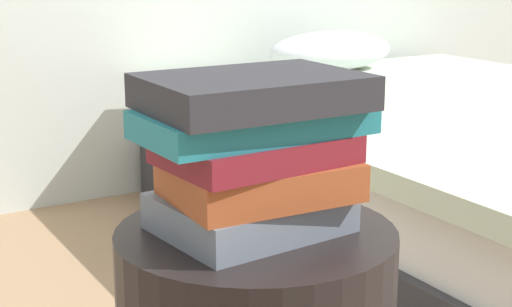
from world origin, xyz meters
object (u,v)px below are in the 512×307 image
object	(u,v)px
book_rust	(262,179)
book_charcoal	(253,92)
bed	(469,170)
book_teal	(254,122)
book_slate	(250,212)
book_maroon	(256,149)

from	to	relation	value
book_rust	book_charcoal	world-z (taller)	book_charcoal
book_rust	bed	bearing A→B (deg)	36.94
bed	book_charcoal	size ratio (longest dim) A/B	7.53
bed	book_charcoal	world-z (taller)	book_charcoal
book_rust	book_teal	bearing A→B (deg)	-169.15
bed	book_teal	world-z (taller)	book_teal
book_slate	book_charcoal	distance (m)	0.17
bed	book_slate	xyz separation A→B (m)	(-1.38, -0.90, 0.36)
book_rust	book_charcoal	size ratio (longest dim) A/B	0.86
bed	book_charcoal	distance (m)	1.74
book_slate	book_charcoal	world-z (taller)	book_charcoal
book_slate	book_rust	distance (m)	0.05
bed	book_rust	size ratio (longest dim) A/B	8.79
bed	book_rust	world-z (taller)	book_rust
book_rust	book_maroon	bearing A→B (deg)	-169.02
book_slate	book_maroon	world-z (taller)	book_maroon
bed	book_maroon	bearing A→B (deg)	-145.12
book_maroon	book_teal	xyz separation A→B (m)	(-0.00, -0.00, 0.04)
book_teal	bed	bearing A→B (deg)	32.97
book_maroon	book_charcoal	xyz separation A→B (m)	(-0.00, -0.00, 0.08)
book_maroon	book_rust	bearing A→B (deg)	4.70
book_rust	book_maroon	world-z (taller)	book_maroon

